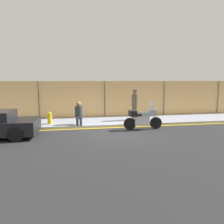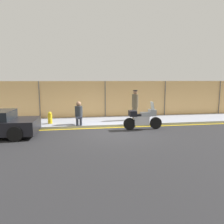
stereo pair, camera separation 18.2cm
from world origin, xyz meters
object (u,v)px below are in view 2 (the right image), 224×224
at_px(motorcycle, 143,118).
at_px(officer_standing, 135,105).
at_px(person_seated_on_curb, 79,112).
at_px(fire_hydrant, 50,118).

bearing_deg(motorcycle, officer_standing, 85.55).
distance_m(motorcycle, person_seated_on_curb, 3.60).
distance_m(officer_standing, person_seated_on_curb, 3.64).
bearing_deg(person_seated_on_curb, officer_standing, 13.91).
relative_size(officer_standing, person_seated_on_curb, 1.44).
bearing_deg(fire_hydrant, officer_standing, 4.32).
xyz_separation_m(officer_standing, fire_hydrant, (-5.17, -0.39, -0.62)).
bearing_deg(motorcycle, person_seated_on_curb, 159.85).
xyz_separation_m(motorcycle, fire_hydrant, (-5.02, 1.71, -0.12)).
bearing_deg(officer_standing, motorcycle, -94.23).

